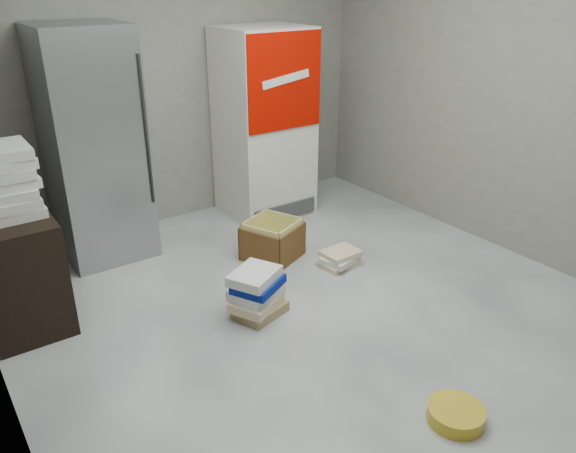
{
  "coord_description": "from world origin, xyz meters",
  "views": [
    {
      "loc": [
        -2.15,
        -2.4,
        2.24
      ],
      "look_at": [
        0.03,
        0.7,
        0.52
      ],
      "focal_mm": 35.0,
      "sensor_mm": 36.0,
      "label": 1
    }
  ],
  "objects_px": {
    "steel_fridge": "(94,146)",
    "coke_cooler": "(264,123)",
    "wood_shelf": "(17,269)",
    "cardboard_box": "(272,242)",
    "phonebook_stack_main": "(257,293)"
  },
  "relations": [
    {
      "from": "wood_shelf",
      "to": "phonebook_stack_main",
      "type": "xyz_separation_m",
      "value": [
        1.36,
        -0.88,
        -0.23
      ]
    },
    {
      "from": "cardboard_box",
      "to": "wood_shelf",
      "type": "bearing_deg",
      "value": 150.81
    },
    {
      "from": "steel_fridge",
      "to": "wood_shelf",
      "type": "distance_m",
      "value": 1.23
    },
    {
      "from": "wood_shelf",
      "to": "cardboard_box",
      "type": "bearing_deg",
      "value": -5.83
    },
    {
      "from": "cardboard_box",
      "to": "phonebook_stack_main",
      "type": "bearing_deg",
      "value": -153.97
    },
    {
      "from": "coke_cooler",
      "to": "cardboard_box",
      "type": "relative_size",
      "value": 3.28
    },
    {
      "from": "wood_shelf",
      "to": "cardboard_box",
      "type": "height_order",
      "value": "wood_shelf"
    },
    {
      "from": "coke_cooler",
      "to": "phonebook_stack_main",
      "type": "bearing_deg",
      "value": -124.83
    },
    {
      "from": "steel_fridge",
      "to": "coke_cooler",
      "type": "xyz_separation_m",
      "value": [
        1.65,
        -0.01,
        -0.05
      ]
    },
    {
      "from": "cardboard_box",
      "to": "coke_cooler",
      "type": "bearing_deg",
      "value": 36.67
    },
    {
      "from": "steel_fridge",
      "to": "coke_cooler",
      "type": "bearing_deg",
      "value": -0.18
    },
    {
      "from": "coke_cooler",
      "to": "steel_fridge",
      "type": "bearing_deg",
      "value": 179.82
    },
    {
      "from": "steel_fridge",
      "to": "coke_cooler",
      "type": "relative_size",
      "value": 1.06
    },
    {
      "from": "phonebook_stack_main",
      "to": "cardboard_box",
      "type": "xyz_separation_m",
      "value": [
        0.58,
        0.68,
        -0.04
      ]
    },
    {
      "from": "wood_shelf",
      "to": "phonebook_stack_main",
      "type": "bearing_deg",
      "value": -32.88
    }
  ]
}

